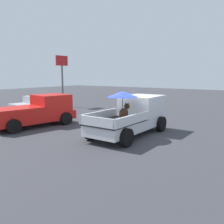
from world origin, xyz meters
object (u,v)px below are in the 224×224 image
object	(u,v)px
pickup_truck_main	(133,115)
parked_sedan_near	(39,103)
pickup_truck_red	(37,111)
motel_sign	(62,71)

from	to	relation	value
pickup_truck_main	parked_sedan_near	bearing A→B (deg)	79.53
pickup_truck_red	parked_sedan_near	distance (m)	5.41
pickup_truck_main	motel_sign	world-z (taller)	motel_sign
parked_sedan_near	motel_sign	bearing A→B (deg)	-155.71
pickup_truck_main	motel_sign	size ratio (longest dim) A/B	1.08
pickup_truck_main	pickup_truck_red	bearing A→B (deg)	106.47
pickup_truck_main	parked_sedan_near	world-z (taller)	pickup_truck_main
pickup_truck_red	parked_sedan_near	bearing A→B (deg)	60.04
parked_sedan_near	motel_sign	size ratio (longest dim) A/B	0.95
pickup_truck_main	pickup_truck_red	xyz separation A→B (m)	(-1.59, 5.62, -0.11)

